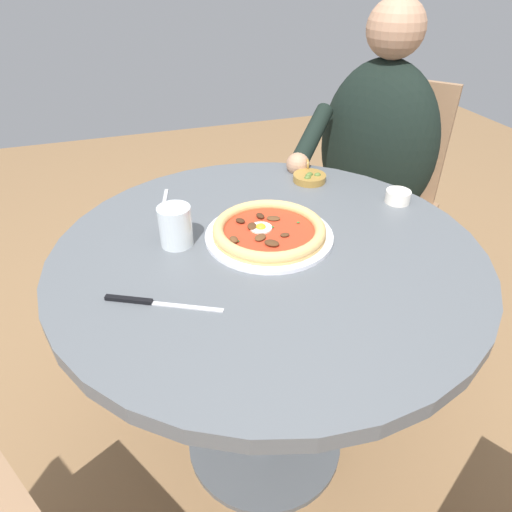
{
  "coord_description": "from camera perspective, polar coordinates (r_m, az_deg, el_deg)",
  "views": [
    {
      "loc": [
        -0.29,
        -0.8,
        1.28
      ],
      "look_at": [
        -0.04,
        -0.03,
        0.73
      ],
      "focal_mm": 31.65,
      "sensor_mm": 36.0,
      "label": 1
    }
  ],
  "objects": [
    {
      "name": "fork_utensil",
      "position": [
        1.21,
        -11.57,
        6.4
      ],
      "size": [
        0.05,
        0.17,
        0.0
      ],
      "color": "#BCBCC1",
      "rests_on": "dining_table"
    },
    {
      "name": "steak_knife",
      "position": [
        0.88,
        -13.74,
        -5.63
      ],
      "size": [
        0.21,
        0.11,
        0.01
      ],
      "color": "silver",
      "rests_on": "dining_table"
    },
    {
      "name": "diner_person",
      "position": [
        1.69,
        13.97,
        6.8
      ],
      "size": [
        0.58,
        0.45,
        1.18
      ],
      "color": "#282833",
      "rests_on": "ground"
    },
    {
      "name": "olive_pan",
      "position": [
        1.32,
        6.78,
        9.86
      ],
      "size": [
        0.09,
        0.12,
        0.04
      ],
      "color": "olive",
      "rests_on": "dining_table"
    },
    {
      "name": "ground_plane",
      "position": [
        1.55,
        1.06,
        -22.37
      ],
      "size": [
        6.0,
        6.0,
        0.02
      ],
      "primitive_type": "cube",
      "color": "olive"
    },
    {
      "name": "pizza_on_plate",
      "position": [
        1.04,
        1.65,
        3.15
      ],
      "size": [
        0.3,
        0.3,
        0.04
      ],
      "color": "white",
      "rests_on": "dining_table"
    },
    {
      "name": "ramekin_capers",
      "position": [
        1.25,
        17.5,
        7.24
      ],
      "size": [
        0.06,
        0.06,
        0.03
      ],
      "color": "white",
      "rests_on": "dining_table"
    },
    {
      "name": "water_glass",
      "position": [
        1.02,
        -10.12,
        3.53
      ],
      "size": [
        0.07,
        0.07,
        0.09
      ],
      "color": "silver",
      "rests_on": "dining_table"
    },
    {
      "name": "cafe_chair_diner",
      "position": [
        1.81,
        15.69,
        8.74
      ],
      "size": [
        0.57,
        0.57,
        0.9
      ],
      "color": "#957050",
      "rests_on": "ground"
    },
    {
      "name": "dining_table",
      "position": [
        1.1,
        1.38,
        -5.25
      ],
      "size": [
        0.97,
        0.97,
        0.73
      ],
      "color": "#565B60",
      "rests_on": "ground"
    }
  ]
}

